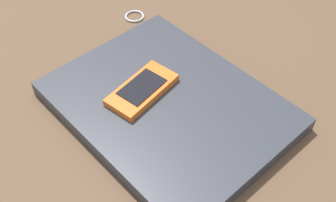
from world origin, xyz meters
TOP-DOWN VIEW (x-y plane):
  - desk_surface at (0.00, 0.00)cm, footprint 120.00×80.00cm
  - laptop_closed at (-2.78, -0.57)cm, footprint 36.49×32.07cm
  - cell_phone_on_laptop at (-5.57, -3.16)cm, footprint 8.98×11.12cm
  - key_ring at (-24.66, 2.85)cm, footprint 3.31×3.31cm

SIDE VIEW (x-z plane):
  - desk_surface at x=0.00cm, z-range 0.00..3.00cm
  - key_ring at x=-24.66cm, z-range 3.00..3.36cm
  - laptop_closed at x=-2.78cm, z-range 3.00..5.13cm
  - cell_phone_on_laptop at x=-5.57cm, z-range 5.10..6.21cm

